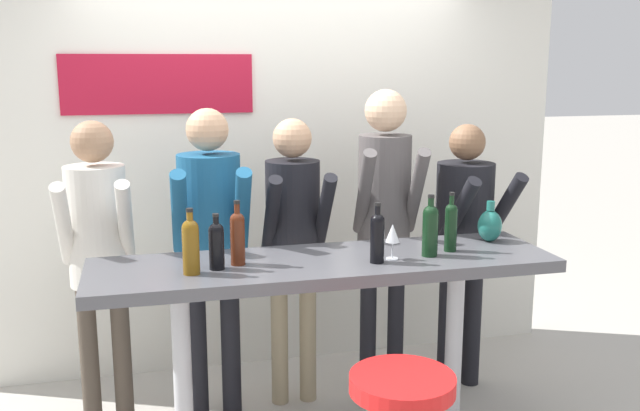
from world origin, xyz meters
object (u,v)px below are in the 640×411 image
person_center_left (293,229)px  wine_bottle_3 (238,236)px  tasting_table (325,292)px  person_center (384,206)px  wine_bottle_5 (430,228)px  wine_bottle_4 (191,244)px  wine_bottle_0 (216,243)px  wine_bottle_1 (377,235)px  person_far_left (98,239)px  person_center_right (465,228)px  wine_glass_0 (393,234)px  wine_bottle_2 (451,225)px  decorative_vase (490,225)px  person_left (210,230)px

person_center_left → wine_bottle_3: size_ratio=5.45×
tasting_table → person_center: bearing=48.9°
person_center → wine_bottle_5: person_center is taller
wine_bottle_3 → wine_bottle_4: (-0.23, -0.10, -0.00)m
wine_bottle_0 → wine_bottle_1: bearing=-6.0°
person_far_left → person_center_right: person_far_left is taller
person_center_right → wine_glass_0: size_ratio=9.31×
wine_bottle_2 → wine_bottle_4: (-1.31, -0.08, 0.00)m
wine_bottle_5 → decorative_vase: bearing=24.3°
person_center → wine_bottle_3: size_ratio=5.96×
person_left → decorative_vase: (1.44, -0.45, 0.04)m
wine_bottle_5 → wine_bottle_2: bearing=23.5°
person_far_left → wine_bottle_2: size_ratio=5.60×
wine_bottle_1 → wine_bottle_0: bearing=174.0°
wine_bottle_5 → wine_bottle_4: bearing=-179.0°
person_left → wine_bottle_2: size_ratio=5.79×
wine_bottle_5 → tasting_table: bearing=172.7°
wine_bottle_0 → wine_bottle_3: 0.12m
wine_bottle_2 → wine_bottle_0: bearing=-178.5°
wine_bottle_5 → decorative_vase: size_ratio=1.41×
person_center_right → wine_bottle_5: 0.83m
wine_bottle_0 → wine_bottle_4: wine_bottle_4 is taller
person_left → wine_bottle_5: (1.02, -0.64, 0.10)m
wine_bottle_4 → wine_bottle_5: (1.17, 0.02, 0.00)m
decorative_vase → wine_bottle_2: bearing=-155.3°
person_far_left → wine_glass_0: bearing=-26.2°
wine_bottle_1 → wine_glass_0: wine_bottle_1 is taller
person_center → decorative_vase: person_center is taller
wine_glass_0 → wine_bottle_2: bearing=12.2°
person_center_right → person_far_left: bearing=167.8°
person_far_left → person_center_left: bearing=0.6°
wine_bottle_0 → decorative_vase: (1.47, 0.16, -0.03)m
wine_bottle_4 → person_far_left: bearing=121.7°
wine_bottle_3 → person_far_left: bearing=137.2°
person_center_left → wine_bottle_5: person_center_left is taller
person_center_left → wine_bottle_1: bearing=-70.2°
wine_bottle_0 → wine_bottle_1: (0.76, -0.08, 0.01)m
wine_glass_0 → decorative_vase: decorative_vase is taller
person_center → person_left: bearing=-171.1°
person_center_right → person_center_left: bearing=166.2°
person_far_left → wine_bottle_3: 0.92m
person_far_left → decorative_vase: 2.10m
person_center → wine_bottle_5: size_ratio=5.98×
person_center → wine_bottle_1: 0.76m
wine_bottle_2 → wine_bottle_5: bearing=-156.5°
person_left → wine_glass_0: bearing=-35.7°
wine_bottle_1 → person_center: bearing=68.3°
person_far_left → wine_bottle_5: bearing=-22.8°
person_center_right → wine_bottle_3: bearing=-169.3°
person_left → person_center_right: (1.52, -0.00, -0.08)m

